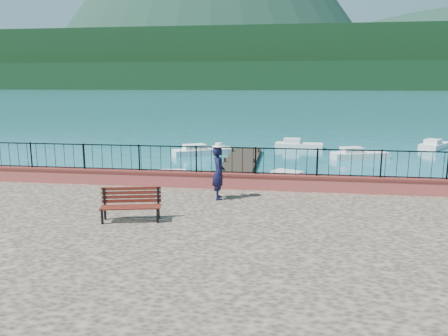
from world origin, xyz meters
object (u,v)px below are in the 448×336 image
(park_bench, at_px, (131,211))
(boat_1, at_px, (298,180))
(person, at_px, (219,173))
(boat_4, at_px, (299,143))
(boat_3, at_px, (203,149))
(boat_5, at_px, (435,143))
(boat_2, at_px, (360,153))
(boat_0, at_px, (184,178))

(park_bench, distance_m, boat_1, 10.81)
(person, distance_m, boat_1, 7.60)
(boat_1, height_order, boat_4, same)
(park_bench, relative_size, boat_4, 0.49)
(boat_3, height_order, boat_5, same)
(person, distance_m, boat_5, 25.52)
(boat_2, xyz_separation_m, boat_5, (6.54, 5.48, 0.00))
(boat_3, height_order, boat_4, same)
(boat_1, xyz_separation_m, boat_4, (0.38, 13.09, 0.00))
(boat_1, bearing_deg, person, -85.39)
(park_bench, relative_size, boat_1, 0.45)
(park_bench, height_order, boat_5, park_bench)
(boat_4, height_order, boat_5, same)
(boat_1, xyz_separation_m, boat_2, (4.33, 9.14, 0.00))
(boat_0, xyz_separation_m, boat_2, (9.91, 9.48, 0.00))
(boat_1, bearing_deg, boat_2, 91.66)
(person, xyz_separation_m, boat_4, (3.20, 19.94, -1.69))
(park_bench, distance_m, boat_5, 28.91)
(boat_0, xyz_separation_m, boat_4, (5.96, 13.43, 0.00))
(boat_5, bearing_deg, person, -176.11)
(boat_3, bearing_deg, boat_2, -28.46)
(person, height_order, boat_1, person)
(park_bench, xyz_separation_m, boat_0, (-0.67, 9.24, -1.08))
(boat_0, distance_m, boat_3, 9.51)
(boat_3, bearing_deg, boat_4, 1.72)
(boat_2, relative_size, boat_5, 1.11)
(person, distance_m, boat_0, 7.27)
(boat_1, distance_m, boat_2, 10.12)
(park_bench, height_order, boat_0, park_bench)
(boat_5, bearing_deg, boat_0, 168.69)
(park_bench, xyz_separation_m, boat_5, (15.77, 24.20, -1.08))
(person, bearing_deg, boat_2, -35.74)
(boat_2, bearing_deg, boat_4, 117.17)
(park_bench, bearing_deg, boat_4, 64.47)
(boat_2, bearing_deg, person, -131.88)
(boat_2, relative_size, boat_3, 0.88)
(boat_2, height_order, boat_4, same)
(boat_1, relative_size, boat_5, 1.15)
(boat_0, height_order, boat_4, same)
(boat_5, bearing_deg, boat_2, 166.39)
(boat_4, bearing_deg, boat_0, -108.85)
(boat_1, height_order, boat_2, same)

